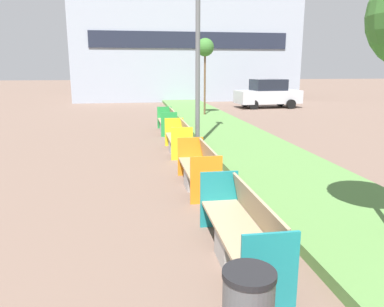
{
  "coord_description": "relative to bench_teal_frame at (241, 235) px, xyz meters",
  "views": [
    {
      "loc": [
        -0.44,
        2.98,
        2.56
      ],
      "look_at": [
        0.9,
        11.47,
        0.6
      ],
      "focal_mm": 35.0,
      "sensor_mm": 36.0,
      "label": 1
    }
  ],
  "objects": [
    {
      "name": "parked_car_distant",
      "position": [
        7.45,
        19.33,
        0.54
      ],
      "size": [
        4.35,
        2.15,
        1.86
      ],
      "rotation": [
        0.0,
        0.0,
        0.1
      ],
      "color": "#B7BABF",
      "rests_on": "ground"
    },
    {
      "name": "sapling_tree_far",
      "position": [
        2.35,
        14.88,
        3.14
      ],
      "size": [
        0.91,
        0.91,
        4.06
      ],
      "color": "brown",
      "rests_on": "ground"
    },
    {
      "name": "bench_orange_frame",
      "position": [
        -0.0,
        3.24,
        -0.01
      ],
      "size": [
        0.65,
        2.04,
        0.94
      ],
      "color": "#9E9B96",
      "rests_on": "ground"
    },
    {
      "name": "bench_green_frame",
      "position": [
        -0.0,
        10.65,
        -0.01
      ],
      "size": [
        0.65,
        2.14,
        0.94
      ],
      "color": "#9E9B96",
      "rests_on": "ground"
    },
    {
      "name": "bench_teal_frame",
      "position": [
        0.0,
        0.0,
        0.0
      ],
      "size": [
        0.65,
        2.36,
        0.94
      ],
      "color": "#9E9B96",
      "rests_on": "ground"
    },
    {
      "name": "planter_grass_strip",
      "position": [
        2.26,
        4.52,
        -0.29
      ],
      "size": [
        2.8,
        120.0,
        0.18
      ],
      "color": "#568442",
      "rests_on": "ground"
    },
    {
      "name": "bench_yellow_frame",
      "position": [
        -0.0,
        6.84,
        -0.01
      ],
      "size": [
        0.65,
        2.07,
        0.94
      ],
      "color": "#9E9B96",
      "rests_on": "ground"
    },
    {
      "name": "building_backdrop",
      "position": [
        3.06,
        28.51,
        3.82
      ],
      "size": [
        17.77,
        8.47,
        8.38
      ],
      "color": "#939EAD",
      "rests_on": "ground"
    },
    {
      "name": "street_lamp_post",
      "position": [
        0.61,
        7.0,
        4.07
      ],
      "size": [
        0.24,
        0.44,
        8.12
      ],
      "color": "#56595B",
      "rests_on": "ground"
    }
  ]
}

